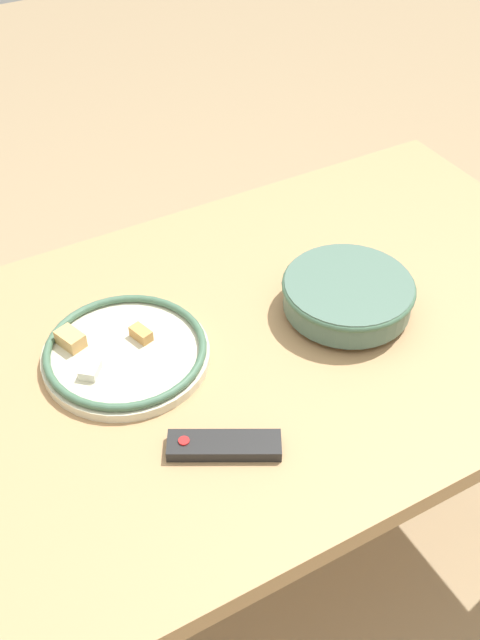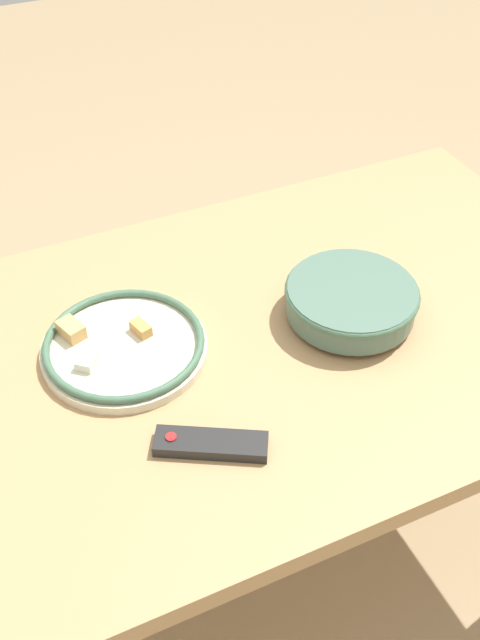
{
  "view_description": "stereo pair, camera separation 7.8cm",
  "coord_description": "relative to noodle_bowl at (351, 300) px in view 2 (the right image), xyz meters",
  "views": [
    {
      "loc": [
        0.47,
        0.85,
        1.65
      ],
      "look_at": [
        -0.01,
        -0.02,
        0.76
      ],
      "focal_mm": 42.0,
      "sensor_mm": 36.0,
      "label": 1
    },
    {
      "loc": [
        0.4,
        0.88,
        1.65
      ],
      "look_at": [
        -0.01,
        -0.02,
        0.76
      ],
      "focal_mm": 42.0,
      "sensor_mm": 36.0,
      "label": 2
    }
  ],
  "objects": [
    {
      "name": "dining_table",
      "position": [
        0.22,
        -0.03,
        -0.12
      ],
      "size": [
        1.5,
        0.85,
        0.72
      ],
      "color": "tan",
      "rests_on": "ground_plane"
    },
    {
      "name": "noodle_bowl",
      "position": [
        0.0,
        0.0,
        0.0
      ],
      "size": [
        0.25,
        0.25,
        0.07
      ],
      "color": "#4C6B5B",
      "rests_on": "dining_table"
    },
    {
      "name": "tv_remote",
      "position": [
        0.35,
        0.18,
        -0.03
      ],
      "size": [
        0.18,
        0.13,
        0.02
      ],
      "rotation": [
        0.0,
        0.0,
        4.21
      ],
      "color": "black",
      "rests_on": "dining_table"
    },
    {
      "name": "food_plate",
      "position": [
        0.41,
        -0.08,
        -0.02
      ],
      "size": [
        0.29,
        0.29,
        0.04
      ],
      "color": "beige",
      "rests_on": "dining_table"
    },
    {
      "name": "ground_plane",
      "position": [
        0.22,
        -0.03,
        -0.76
      ],
      "size": [
        8.0,
        8.0,
        0.0
      ],
      "primitive_type": "plane",
      "color": "#9E8460"
    }
  ]
}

